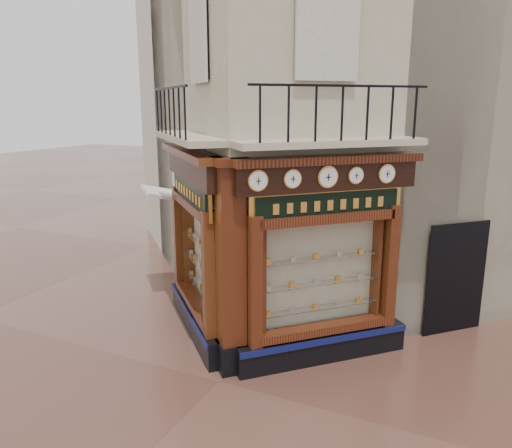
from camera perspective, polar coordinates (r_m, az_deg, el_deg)
The scene contains 16 objects.
ground at distance 9.42m, azimuth -4.23°, elevation -17.53°, with size 80.00×80.00×0.00m, color #543127.
main_building at distance 13.79m, azimuth 8.60°, elevation 18.20°, with size 8.00×8.00×12.00m, color #C1B596.
neighbour_left at distance 16.93m, azimuth 2.72°, elevation 15.77°, with size 8.00×8.00×11.00m, color beige.
neighbour_right at distance 15.71m, azimuth 20.26°, elevation 15.14°, with size 8.00×8.00×11.00m, color beige.
shopfront_left at distance 10.54m, azimuth -6.91°, elevation -2.39°, with size 2.86×2.86×3.98m.
shopfront_right at distance 9.41m, azimuth 7.83°, elevation -4.41°, with size 2.86×2.86×3.98m.
corner_pilaster at distance 8.99m, azimuth -2.88°, elevation -5.36°, with size 0.85×0.85×3.98m.
balcony at distance 9.40m, azimuth -0.19°, elevation 9.65°, with size 5.94×2.97×1.03m.
clock_a at distance 8.30m, azimuth 0.21°, elevation 4.97°, with size 0.29×0.29×0.36m.
clock_b at distance 8.54m, azimuth 4.19°, elevation 5.17°, with size 0.27×0.27×0.33m.
clock_c at distance 8.83m, azimuth 8.20°, elevation 5.35°, with size 0.31×0.31×0.39m.
clock_d at distance 9.10m, azimuth 11.33°, elevation 5.47°, with size 0.26×0.26×0.31m.
clock_e at distance 9.45m, azimuth 14.70°, elevation 5.59°, with size 0.29×0.29×0.35m.
awning at distance 13.43m, azimuth -10.18°, elevation -7.83°, with size 1.48×0.89×0.08m, color silver, non-canonical shape.
signboard_left at distance 10.27m, azimuth -7.51°, elevation 3.60°, with size 2.25×2.25×0.60m.
signboard_right at distance 9.06m, azimuth 8.28°, elevation 2.22°, with size 2.19×2.19×0.59m.
Camera 1 is at (4.02, -6.99, 4.88)m, focal length 35.00 mm.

